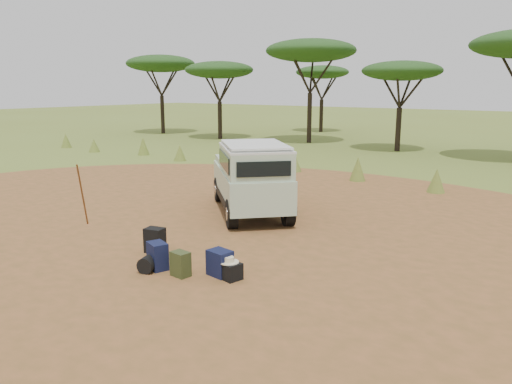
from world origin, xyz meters
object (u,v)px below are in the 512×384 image
Objects in this scene: walking_staff at (82,195)px; backpack_navy at (158,256)px; safari_vehicle at (251,179)px; backpack_black at (155,240)px; hard_case at (229,271)px; backpack_olive at (181,264)px; duffel_navy at (220,263)px.

backpack_navy is at bearing -52.22° from walking_staff.
safari_vehicle reaches higher than backpack_navy.
hard_case is at bearing -18.12° from backpack_black.
walking_staff is 3.14× the size of backpack_black.
walking_staff reaches higher than backpack_black.
backpack_olive is 1.06× the size of hard_case.
walking_staff reaches higher than backpack_olive.
backpack_olive is (0.61, -0.00, -0.03)m from backpack_navy.
backpack_black is at bearing -177.16° from duffel_navy.
backpack_black is 1.20× the size of hard_case.
backpack_olive is at bearing 19.99° from backpack_navy.
backpack_black is (2.93, -0.33, -0.54)m from walking_staff.
backpack_olive is (4.33, -0.99, -0.58)m from walking_staff.
backpack_black is at bearing 161.20° from backpack_olive.
safari_vehicle is 9.15× the size of hard_case.
duffel_navy is (1.18, 0.45, -0.02)m from backpack_navy.
backpack_navy is at bearing -173.80° from backpack_olive.
duffel_navy is (0.57, 0.46, 0.01)m from backpack_olive.
walking_staff reaches higher than hard_case.
backpack_olive is 0.92m from hard_case.
safari_vehicle is 2.42× the size of walking_staff.
backpack_navy reaches higher than hard_case.
hard_case is at bearing 37.24° from backpack_navy.
walking_staff is at bearing 161.19° from backpack_black.
walking_staff is 3.56× the size of backpack_olive.
safari_vehicle is at bearing 124.04° from backpack_navy.
walking_staff is 4.48m from backpack_olive.
backpack_navy is (3.72, -0.99, -0.55)m from walking_staff.
backpack_black is 1.13× the size of backpack_olive.
backpack_olive is 0.97× the size of duffel_navy.
backpack_olive is (1.40, -0.66, -0.03)m from backpack_black.
safari_vehicle is 8.32× the size of duffel_navy.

